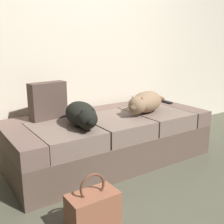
{
  "coord_description": "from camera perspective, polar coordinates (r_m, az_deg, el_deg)",
  "views": [
    {
      "loc": [
        -1.41,
        -1.1,
        1.16
      ],
      "look_at": [
        0.0,
        1.01,
        0.5
      ],
      "focal_mm": 44.55,
      "sensor_mm": 36.0,
      "label": 1
    }
  ],
  "objects": [
    {
      "name": "dog_tan",
      "position": [
        2.8,
        6.83,
        1.99
      ],
      "size": [
        0.59,
        0.43,
        0.21
      ],
      "color": "#86684B",
      "rests_on": "couch"
    },
    {
      "name": "tv_remote",
      "position": [
        3.3,
        11.16,
        2.01
      ],
      "size": [
        0.05,
        0.15,
        0.02
      ],
      "primitive_type": "cube",
      "rotation": [
        0.0,
        0.0,
        -0.05
      ],
      "color": "black",
      "rests_on": "couch"
    },
    {
      "name": "throw_pillow",
      "position": [
        2.62,
        -13.02,
        2.27
      ],
      "size": [
        0.35,
        0.16,
        0.34
      ],
      "primitive_type": "cube",
      "rotation": [
        0.0,
        0.0,
        0.13
      ],
      "color": "#4B3A31",
      "rests_on": "couch"
    },
    {
      "name": "dog_dark",
      "position": [
        2.36,
        -6.21,
        -0.49
      ],
      "size": [
        0.34,
        0.58,
        0.2
      ],
      "color": "black",
      "rests_on": "couch"
    },
    {
      "name": "handbag",
      "position": [
        1.86,
        -3.92,
        -19.45
      ],
      "size": [
        0.32,
        0.18,
        0.38
      ],
      "color": "brown",
      "rests_on": "ground"
    },
    {
      "name": "ground_plane",
      "position": [
        2.14,
        16.17,
        -19.09
      ],
      "size": [
        10.0,
        10.0,
        0.0
      ],
      "primitive_type": "plane",
      "color": "#4C4B3B"
    },
    {
      "name": "back_wall",
      "position": [
        3.1,
        -6.89,
        18.79
      ],
      "size": [
        6.4,
        0.1,
        2.8
      ],
      "primitive_type": "cube",
      "color": "beige",
      "rests_on": "ground"
    },
    {
      "name": "couch",
      "position": [
        2.75,
        -0.59,
        -5.41
      ],
      "size": [
        1.96,
        0.87,
        0.45
      ],
      "color": "brown",
      "rests_on": "ground"
    }
  ]
}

